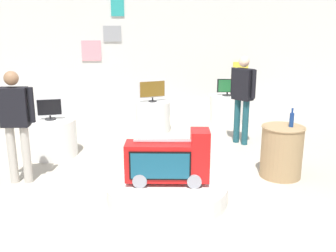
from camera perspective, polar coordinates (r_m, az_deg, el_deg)
The scene contains 14 objects.
ground_plane at distance 5.47m, azimuth -1.28°, elevation -9.50°, with size 30.00×30.00×0.00m, color #A8A091.
back_wall_display at distance 9.46m, azimuth -5.67°, elevation 10.92°, with size 11.63×0.13×3.20m.
main_display_pedestal at distance 5.15m, azimuth -0.12°, elevation -9.66°, with size 1.60×1.60×0.24m, color silver.
novelty_firetruck_tv at distance 4.98m, azimuth 0.13°, elevation -5.32°, with size 1.13×0.55×0.72m.
display_pedestal_left_rear at distance 9.06m, azimuth 8.73°, elevation 2.49°, with size 0.78×0.78×0.65m, color silver.
tv_on_left_rear at distance 8.96m, azimuth 8.88°, elevation 5.77°, with size 0.47×0.23×0.39m.
display_pedestal_center_rear at distance 7.05m, azimuth -16.92°, elevation -1.64°, with size 0.86×0.86×0.65m, color silver.
tv_on_center_rear at distance 6.92m, azimuth -17.26°, elevation 2.52°, with size 0.43×0.19×0.37m.
display_pedestal_right_rear at distance 8.27m, azimuth -2.29°, elevation 1.43°, with size 0.74×0.74×0.65m, color silver.
tv_on_right_rear at distance 8.15m, azimuth -2.33°, elevation 5.43°, with size 0.59×0.17×0.46m.
side_table_round at distance 6.04m, azimuth 16.60°, elevation -3.63°, with size 0.64×0.64×0.79m.
bottle_on_side_table at distance 5.93m, azimuth 17.98°, elevation 0.96°, with size 0.07×0.07×0.28m.
shopper_browsing_near_truck at distance 5.83m, azimuth -21.81°, elevation 0.98°, with size 0.56×0.24×1.64m.
shopper_browsing_rear at distance 7.40m, azimuth 11.07°, elevation 4.80°, with size 0.37×0.49×1.69m.
Camera 1 is at (-0.76, -4.92, 2.28)m, focal length 40.83 mm.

